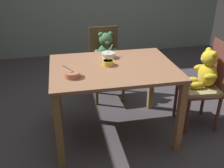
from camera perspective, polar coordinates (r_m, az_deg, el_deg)
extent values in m
cube|color=#453F44|center=(2.84, 0.20, -10.70)|extent=(5.20, 5.20, 0.04)
cube|color=#986749|center=(2.45, 0.23, 3.60)|extent=(1.18, 0.87, 0.03)
cube|color=#9D703B|center=(2.25, -11.61, -10.32)|extent=(0.06, 0.06, 0.72)
cube|color=#A1693E|center=(2.47, 14.75, -7.17)|extent=(0.06, 0.06, 0.72)
cube|color=#9F753F|center=(2.93, -11.88, -1.19)|extent=(0.06, 0.06, 0.72)
cube|color=olive|center=(3.10, 8.66, 0.65)|extent=(0.06, 0.06, 0.72)
cube|color=brown|center=(3.29, -1.10, 3.65)|extent=(0.42, 0.41, 0.02)
cube|color=brown|center=(3.37, -1.87, 8.67)|extent=(0.37, 0.04, 0.47)
cylinder|color=brown|center=(3.20, -3.37, -1.33)|extent=(0.04, 0.04, 0.41)
cylinder|color=brown|center=(3.27, 2.52, -0.66)|extent=(0.04, 0.04, 0.41)
cylinder|color=brown|center=(3.49, -4.42, 1.12)|extent=(0.04, 0.04, 0.41)
cylinder|color=brown|center=(3.56, 1.00, 1.70)|extent=(0.04, 0.04, 0.41)
cube|color=tan|center=(3.27, -1.10, 4.11)|extent=(0.39, 0.38, 0.04)
ellipsoid|color=#447448|center=(3.29, -1.40, 6.74)|extent=(0.21, 0.18, 0.24)
ellipsoid|color=beige|center=(3.24, -1.17, 6.22)|extent=(0.12, 0.07, 0.14)
sphere|color=#447448|center=(3.22, -1.39, 9.72)|extent=(0.17, 0.17, 0.17)
ellipsoid|color=beige|center=(3.17, -1.14, 9.20)|extent=(0.07, 0.06, 0.05)
sphere|color=#447448|center=(3.20, -2.48, 10.77)|extent=(0.06, 0.06, 0.06)
sphere|color=#447448|center=(3.23, -0.41, 10.91)|extent=(0.06, 0.06, 0.06)
ellipsoid|color=#447448|center=(3.23, -3.32, 6.91)|extent=(0.07, 0.14, 0.07)
ellipsoid|color=#447448|center=(3.28, 0.69, 7.25)|extent=(0.07, 0.14, 0.07)
ellipsoid|color=#447448|center=(3.19, -1.88, 4.54)|extent=(0.08, 0.16, 0.07)
ellipsoid|color=#447448|center=(3.22, 0.10, 4.73)|extent=(0.08, 0.16, 0.07)
cube|color=brown|center=(2.88, 18.47, -1.19)|extent=(0.42, 0.43, 0.02)
cube|color=brown|center=(2.87, 22.60, 3.64)|extent=(0.05, 0.37, 0.49)
cylinder|color=brown|center=(3.06, 13.79, -3.51)|extent=(0.04, 0.04, 0.41)
cylinder|color=brown|center=(2.79, 16.15, -6.96)|extent=(0.04, 0.04, 0.41)
cylinder|color=brown|center=(3.19, 19.40, -3.04)|extent=(0.04, 0.04, 0.41)
cylinder|color=brown|center=(2.93, 22.18, -6.27)|extent=(0.04, 0.04, 0.41)
cube|color=tan|center=(2.87, 18.55, -0.68)|extent=(0.39, 0.40, 0.04)
ellipsoid|color=gold|center=(2.84, 20.21, 1.93)|extent=(0.20, 0.23, 0.25)
ellipsoid|color=#CAAF8F|center=(2.82, 19.10, 1.65)|extent=(0.07, 0.12, 0.15)
sphere|color=gold|center=(2.77, 20.60, 5.38)|extent=(0.16, 0.16, 0.16)
ellipsoid|color=#CAAF8F|center=(2.75, 19.48, 5.13)|extent=(0.06, 0.07, 0.05)
sphere|color=gold|center=(2.81, 20.48, 6.95)|extent=(0.06, 0.06, 0.06)
sphere|color=gold|center=(2.71, 21.51, 6.13)|extent=(0.06, 0.06, 0.06)
ellipsoid|color=gold|center=(2.92, 18.82, 3.44)|extent=(0.14, 0.08, 0.07)
ellipsoid|color=gold|center=(2.72, 20.88, 1.45)|extent=(0.14, 0.08, 0.07)
ellipsoid|color=gold|center=(2.87, 17.15, 0.75)|extent=(0.17, 0.09, 0.08)
ellipsoid|color=gold|center=(2.78, 18.08, -0.29)|extent=(0.17, 0.09, 0.08)
cylinder|color=yellow|center=(2.46, -0.83, 4.68)|extent=(0.11, 0.11, 0.05)
cylinder|color=yellow|center=(2.47, -0.83, 4.26)|extent=(0.06, 0.06, 0.01)
cylinder|color=beige|center=(2.46, -0.84, 5.10)|extent=(0.09, 0.09, 0.01)
cylinder|color=#BCBCC1|center=(2.45, -1.40, 5.84)|extent=(0.07, 0.04, 0.06)
ellipsoid|color=#BCBCC1|center=(2.45, -0.65, 5.03)|extent=(0.04, 0.03, 0.01)
cylinder|color=silver|center=(2.65, -0.83, 6.36)|extent=(0.14, 0.14, 0.06)
cylinder|color=silver|center=(2.66, -0.83, 5.90)|extent=(0.07, 0.07, 0.01)
cylinder|color=#CFB197|center=(2.64, -0.84, 6.82)|extent=(0.11, 0.11, 0.01)
cylinder|color=#BCBCC1|center=(2.66, -0.44, 7.77)|extent=(0.08, 0.07, 0.07)
ellipsoid|color=#BCBCC1|center=(2.64, -0.97, 6.70)|extent=(0.04, 0.04, 0.01)
cylinder|color=#B97050|center=(2.24, -8.70, 2.05)|extent=(0.13, 0.13, 0.05)
cylinder|color=#B97050|center=(2.25, -8.66, 1.61)|extent=(0.07, 0.07, 0.01)
cylinder|color=beige|center=(2.23, -8.73, 2.52)|extent=(0.11, 0.11, 0.01)
cylinder|color=#BCBCC1|center=(2.22, -9.57, 3.33)|extent=(0.09, 0.01, 0.07)
ellipsoid|color=#BCBCC1|center=(2.23, -8.47, 2.46)|extent=(0.03, 0.02, 0.01)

